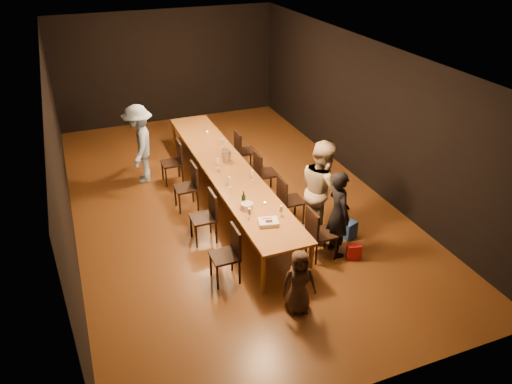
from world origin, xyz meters
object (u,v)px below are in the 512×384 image
object	(u,v)px
chair_left_2	(186,187)
birthday_cake	(268,222)
chair_left_3	(172,162)
ice_bucket	(226,156)
man_blue	(140,144)
chair_left_1	(203,218)
table	(227,169)
plate_stack	(247,206)
chair_left_0	(225,256)
woman_birthday	(338,214)
chair_right_1	(291,200)
child	(299,282)
champagne_bottle	(244,198)
chair_right_0	(322,233)
woman_tan	(322,190)
chair_right_3	(246,150)
chair_right_2	(266,173)

from	to	relation	value
chair_left_2	birthday_cake	distance (m)	2.39
chair_left_3	ice_bucket	size ratio (longest dim) A/B	4.49
man_blue	birthday_cake	distance (m)	4.00
birthday_cake	chair_left_1	bearing A→B (deg)	141.29
table	plate_stack	bearing A→B (deg)	-96.84
chair_left_0	ice_bucket	bearing A→B (deg)	-19.25
man_blue	woman_birthday	bearing A→B (deg)	48.91
chair_right_1	ice_bucket	bearing A→B (deg)	-153.15
chair_left_2	birthday_cake	size ratio (longest dim) A/B	2.53
chair_left_1	man_blue	size ratio (longest dim) A/B	0.55
child	champagne_bottle	distance (m)	1.95
chair_right_0	birthday_cake	size ratio (longest dim) A/B	2.53
chair_left_2	chair_left_3	size ratio (longest dim) A/B	1.00
chair_left_0	ice_bucket	xyz separation A→B (m)	(0.94, 2.70, 0.39)
woman_tan	birthday_cake	xyz separation A→B (m)	(-1.19, -0.44, -0.13)
chair_right_3	man_blue	bearing A→B (deg)	-98.12
chair_right_0	ice_bucket	world-z (taller)	ice_bucket
chair_left_0	chair_left_3	xyz separation A→B (m)	(0.00, 3.60, 0.00)
chair_right_2	champagne_bottle	xyz separation A→B (m)	(-1.06, -1.54, 0.44)
chair_left_3	woman_tan	world-z (taller)	woman_tan
chair_left_1	chair_left_3	bearing A→B (deg)	0.00
chair_right_3	chair_left_1	world-z (taller)	same
table	champagne_bottle	world-z (taller)	champagne_bottle
ice_bucket	woman_tan	bearing A→B (deg)	-63.05
chair_left_3	chair_left_2	bearing A→B (deg)	-180.00
chair_left_1	champagne_bottle	world-z (taller)	champagne_bottle
chair_right_0	plate_stack	distance (m)	1.32
ice_bucket	woman_birthday	bearing A→B (deg)	-68.45
chair_right_0	chair_left_1	xyz separation A→B (m)	(-1.70, 1.20, 0.00)
chair_left_1	child	size ratio (longest dim) A/B	0.92
plate_stack	table	bearing A→B (deg)	83.16
ice_bucket	chair_right_0	bearing A→B (deg)	-74.30
champagne_bottle	woman_tan	bearing A→B (deg)	-10.03
ice_bucket	chair_left_0	bearing A→B (deg)	-109.25
chair_left_2	champagne_bottle	distance (m)	1.73
chair_right_1	champagne_bottle	xyz separation A→B (m)	(-1.06, -0.34, 0.44)
chair_right_0	chair_right_1	distance (m)	1.20
woman_tan	child	xyz separation A→B (m)	(-1.23, -1.66, -0.41)
woman_tan	plate_stack	world-z (taller)	woman_tan
table	plate_stack	size ratio (longest dim) A/B	28.68
chair_right_1	child	distance (m)	2.43
chair_right_1	plate_stack	world-z (taller)	chair_right_1
woman_tan	chair_right_0	bearing A→B (deg)	160.83
chair_right_0	man_blue	xyz separation A→B (m)	(-2.28, 3.92, 0.39)
table	chair_right_3	size ratio (longest dim) A/B	6.45
chair_right_0	champagne_bottle	world-z (taller)	champagne_bottle
chair_left_1	champagne_bottle	size ratio (longest dim) A/B	3.05
child	birthday_cake	size ratio (longest dim) A/B	2.77
child	plate_stack	size ratio (longest dim) A/B	4.85
chair_right_2	chair_left_0	bearing A→B (deg)	-35.31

